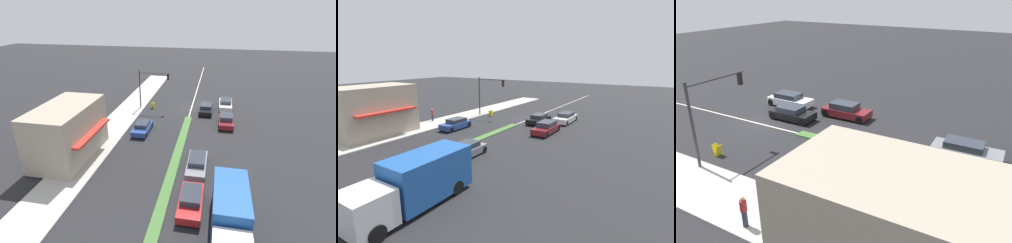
# 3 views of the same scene
# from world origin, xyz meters

# --- Properties ---
(ground_plane) EXTENTS (160.00, 160.00, 0.00)m
(ground_plane) POSITION_xyz_m (0.00, 18.00, 0.00)
(ground_plane) COLOR #232326
(sidewalk_right) EXTENTS (4.00, 73.00, 0.12)m
(sidewalk_right) POSITION_xyz_m (9.00, 18.50, 0.06)
(sidewalk_right) COLOR #B2AFA8
(sidewalk_right) RESTS_ON ground
(lane_marking_center) EXTENTS (0.16, 60.00, 0.01)m
(lane_marking_center) POSITION_xyz_m (0.00, 0.00, 0.00)
(lane_marking_center) COLOR beige
(lane_marking_center) RESTS_ON ground
(building_corner_store) EXTENTS (5.27, 8.32, 5.35)m
(building_corner_store) POSITION_xyz_m (10.59, 16.40, 2.80)
(building_corner_store) COLOR tan
(building_corner_store) RESTS_ON sidewalk_right
(traffic_signal_main) EXTENTS (4.59, 0.34, 5.60)m
(traffic_signal_main) POSITION_xyz_m (6.12, 1.68, 3.90)
(traffic_signal_main) COLOR #333338
(traffic_signal_main) RESTS_ON sidewalk_right
(pedestrian) EXTENTS (0.34, 0.34, 1.69)m
(pedestrian) POSITION_xyz_m (10.31, 8.49, 1.01)
(pedestrian) COLOR #282D42
(pedestrian) RESTS_ON sidewalk_right
(warning_aframe_sign) EXTENTS (0.45, 0.53, 0.84)m
(warning_aframe_sign) POSITION_xyz_m (5.78, 1.32, 0.43)
(warning_aframe_sign) COLOR yellow
(warning_aframe_sign) RESTS_ON ground
(delivery_truck) EXTENTS (2.44, 7.50, 2.87)m
(delivery_truck) POSITION_xyz_m (-5.00, 23.49, 1.47)
(delivery_truck) COLOR silver
(delivery_truck) RESTS_ON ground
(coupe_blue) EXTENTS (1.77, 3.88, 1.28)m
(coupe_blue) POSITION_xyz_m (5.00, 9.66, 0.62)
(coupe_blue) COLOR #284793
(coupe_blue) RESTS_ON ground
(suv_black) EXTENTS (1.84, 3.96, 1.21)m
(suv_black) POSITION_xyz_m (-2.20, 1.63, 0.59)
(suv_black) COLOR black
(suv_black) RESTS_ON ground
(sedan_maroon) EXTENTS (1.84, 4.30, 1.36)m
(sedan_maroon) POSITION_xyz_m (-5.00, 5.51, 0.65)
(sedan_maroon) COLOR maroon
(sedan_maroon) RESTS_ON ground
(van_white) EXTENTS (1.85, 4.48, 1.32)m
(van_white) POSITION_xyz_m (-5.00, -0.81, 0.64)
(van_white) COLOR silver
(van_white) RESTS_ON ground
(suv_grey) EXTENTS (1.78, 4.58, 1.25)m
(suv_grey) POSITION_xyz_m (-2.20, 16.37, 0.60)
(suv_grey) COLOR slate
(suv_grey) RESTS_ON ground
(hatchback_red) EXTENTS (1.77, 4.23, 1.29)m
(hatchback_red) POSITION_xyz_m (-2.20, 21.58, 0.63)
(hatchback_red) COLOR #AD1E1E
(hatchback_red) RESTS_ON ground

